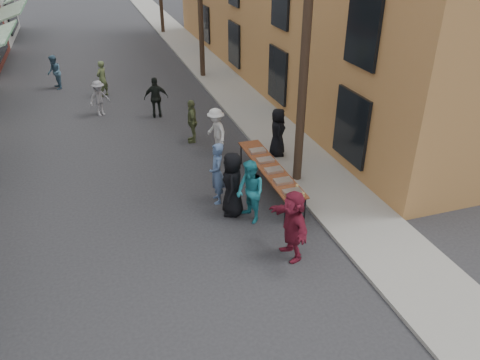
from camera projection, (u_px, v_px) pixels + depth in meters
ground at (183, 266)px, 11.10m from camera, size 120.00×120.00×0.00m
sidewalk at (216, 75)px, 24.93m from camera, size 2.20×60.00×0.10m
utility_pole_near at (306, 35)px, 12.61m from camera, size 0.26×0.26×9.00m
serving_table at (270, 168)px, 13.99m from camera, size 0.70×4.00×0.75m
catering_tray_sausage at (293, 192)px, 12.58m from camera, size 0.50×0.33×0.08m
catering_tray_foil_b at (283, 181)px, 13.12m from camera, size 0.50×0.33×0.08m
catering_tray_buns at (274, 170)px, 13.70m from camera, size 0.50×0.33×0.08m
catering_tray_foil_d at (265, 160)px, 14.29m from camera, size 0.50×0.33×0.08m
catering_tray_buns_end at (257, 151)px, 14.87m from camera, size 0.50×0.33×0.08m
condiment_jar_a at (289, 199)px, 12.27m from camera, size 0.07×0.07×0.08m
condiment_jar_b at (288, 197)px, 12.35m from camera, size 0.07×0.07×0.08m
condiment_jar_c at (286, 195)px, 12.44m from camera, size 0.07×0.07×0.08m
cup_stack at (303, 195)px, 12.42m from camera, size 0.08×0.08×0.12m
guest_front_a at (233, 184)px, 12.69m from camera, size 0.86×1.05×1.85m
guest_front_b at (217, 173)px, 13.26m from camera, size 0.52×0.71×1.82m
guest_front_c at (250, 192)px, 12.40m from camera, size 0.85×0.99×1.76m
guest_front_d at (216, 131)px, 16.16m from camera, size 0.83×1.18×1.66m
guest_front_e at (192, 121)px, 17.07m from camera, size 0.54×0.99×1.61m
guest_queue_back at (293, 225)px, 11.03m from camera, size 0.63×1.69×1.79m
server at (278, 132)px, 15.83m from camera, size 0.70×0.92×1.67m
passerby_left at (99, 98)px, 19.49m from camera, size 1.11×0.95×1.49m
passerby_mid at (156, 98)px, 19.24m from camera, size 1.03×0.51×1.69m
passerby_right at (102, 79)px, 21.66m from camera, size 0.70×0.71×1.65m
passerby_far at (55, 72)px, 22.62m from camera, size 0.76×0.89×1.63m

